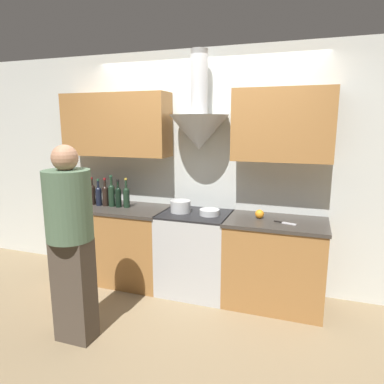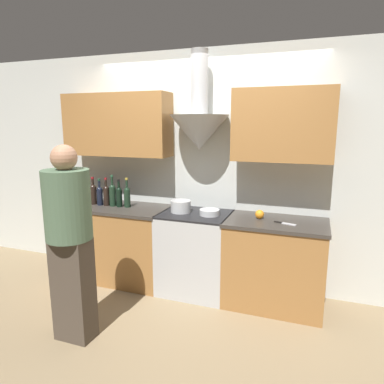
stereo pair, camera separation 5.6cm
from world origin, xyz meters
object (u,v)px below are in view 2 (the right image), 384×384
object	(u,v)px
wine_bottle_0	(72,192)
wine_bottle_1	(78,192)
wine_bottle_7	(119,196)
stock_pot	(181,206)
wine_bottle_8	(127,196)
orange_fruit	(260,214)
wine_bottle_6	(113,194)
stove_range	(195,252)
person_foreground_left	(70,237)
wine_bottle_5	(106,194)
mixing_bowl	(210,212)
wine_bottle_3	(93,193)
wine_bottle_2	(85,193)
wine_bottle_4	(100,195)

from	to	relation	value
wine_bottle_0	wine_bottle_1	size ratio (longest dim) A/B	0.94
wine_bottle_7	stock_pot	xyz separation A→B (m)	(0.75, 0.02, -0.07)
wine_bottle_8	orange_fruit	distance (m)	1.50
wine_bottle_1	wine_bottle_7	size ratio (longest dim) A/B	1.05
wine_bottle_6	stove_range	bearing A→B (deg)	0.65
wine_bottle_6	person_foreground_left	bearing A→B (deg)	-74.38
wine_bottle_5	wine_bottle_8	size ratio (longest dim) A/B	0.97
stove_range	wine_bottle_1	distance (m)	1.58
wine_bottle_1	orange_fruit	distance (m)	2.15
wine_bottle_7	orange_fruit	world-z (taller)	wine_bottle_7
wine_bottle_6	mixing_bowl	distance (m)	1.17
wine_bottle_5	person_foreground_left	world-z (taller)	person_foreground_left
wine_bottle_8	wine_bottle_0	bearing A→B (deg)	-179.10
wine_bottle_3	person_foreground_left	world-z (taller)	person_foreground_left
wine_bottle_2	stock_pot	world-z (taller)	wine_bottle_2
wine_bottle_7	wine_bottle_8	world-z (taller)	wine_bottle_8
stove_range	orange_fruit	xyz separation A→B (m)	(0.67, 0.02, 0.48)
wine_bottle_0	wine_bottle_8	size ratio (longest dim) A/B	0.94
stove_range	wine_bottle_3	world-z (taller)	wine_bottle_3
wine_bottle_4	wine_bottle_6	distance (m)	0.17
person_foreground_left	wine_bottle_4	bearing A→B (deg)	113.24
wine_bottle_1	wine_bottle_6	distance (m)	0.47
mixing_bowl	person_foreground_left	bearing A→B (deg)	-126.89
wine_bottle_5	person_foreground_left	distance (m)	1.21
wine_bottle_1	person_foreground_left	distance (m)	1.38
wine_bottle_0	mixing_bowl	world-z (taller)	wine_bottle_0
wine_bottle_7	wine_bottle_0	bearing A→B (deg)	179.41
wine_bottle_5	orange_fruit	bearing A→B (deg)	1.28
wine_bottle_5	wine_bottle_8	bearing A→B (deg)	3.05
wine_bottle_2	mixing_bowl	bearing A→B (deg)	-0.36
wine_bottle_1	wine_bottle_3	bearing A→B (deg)	4.44
wine_bottle_1	stock_pot	xyz separation A→B (m)	(1.31, 0.02, -0.08)
wine_bottle_0	wine_bottle_5	size ratio (longest dim) A/B	0.97
mixing_bowl	wine_bottle_8	bearing A→B (deg)	179.00
wine_bottle_3	mixing_bowl	world-z (taller)	wine_bottle_3
wine_bottle_3	wine_bottle_6	world-z (taller)	wine_bottle_6
wine_bottle_4	stove_range	bearing A→B (deg)	1.15
stove_range	orange_fruit	world-z (taller)	orange_fruit
wine_bottle_0	orange_fruit	size ratio (longest dim) A/B	3.54
wine_bottle_4	stock_pot	size ratio (longest dim) A/B	1.44
wine_bottle_7	wine_bottle_1	bearing A→B (deg)	-179.49
wine_bottle_2	mixing_bowl	size ratio (longest dim) A/B	1.55
wine_bottle_8	mixing_bowl	xyz separation A→B (m)	(0.98, -0.02, -0.10)
wine_bottle_1	wine_bottle_8	distance (m)	0.66
wine_bottle_1	orange_fruit	size ratio (longest dim) A/B	3.75
wine_bottle_5	wine_bottle_7	world-z (taller)	wine_bottle_5
stove_range	stock_pot	bearing A→B (deg)	-179.48
wine_bottle_2	wine_bottle_6	bearing A→B (deg)	-0.50
wine_bottle_0	wine_bottle_6	size ratio (longest dim) A/B	0.87
stock_pot	orange_fruit	size ratio (longest dim) A/B	2.43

